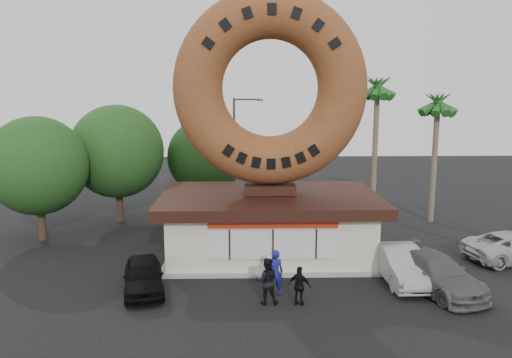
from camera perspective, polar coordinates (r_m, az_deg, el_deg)
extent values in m
plane|color=black|center=(21.03, 2.40, -13.93)|extent=(90.00, 90.00, 0.00)
cube|color=silver|center=(26.16, 1.55, -5.53)|extent=(10.00, 6.00, 3.00)
cube|color=#999993|center=(26.58, 1.54, -8.48)|extent=(10.60, 6.60, 0.15)
cube|color=#3F3F3F|center=(25.78, 1.57, -2.21)|extent=(10.00, 6.00, 0.10)
cube|color=black|center=(25.79, 1.57, -2.32)|extent=(11.20, 7.20, 0.55)
cube|color=silver|center=(23.23, 1.94, -7.45)|extent=(6.00, 0.12, 1.40)
cube|color=red|center=(22.92, 1.96, -5.08)|extent=(6.00, 0.10, 0.45)
cube|color=black|center=(25.68, 1.58, -1.12)|extent=(2.60, 1.40, 0.50)
torus|color=brown|center=(25.17, 1.63, 10.30)|extent=(9.67, 2.47, 9.67)
cylinder|color=#473321|center=(33.88, -15.35, -1.98)|extent=(0.44, 0.44, 3.30)
sphere|color=#1A3F16|center=(33.40, -15.59, 3.06)|extent=(6.00, 6.00, 6.00)
cylinder|color=#473321|center=(34.99, -5.77, -1.65)|extent=(0.44, 0.44, 2.86)
sphere|color=#1A3F16|center=(34.55, -5.84, 2.58)|extent=(5.20, 5.20, 5.20)
cylinder|color=#473321|center=(31.27, -23.34, -3.67)|extent=(0.44, 0.44, 3.08)
sphere|color=#1A3F16|center=(30.76, -23.70, 1.40)|extent=(5.60, 5.60, 5.60)
cylinder|color=#726651|center=(34.54, 13.43, 3.13)|extent=(0.36, 0.36, 9.00)
cylinder|color=#726651|center=(34.26, 19.70, 1.91)|extent=(0.36, 0.36, 8.00)
cylinder|color=#59595E|center=(35.45, -2.49, 2.76)|extent=(0.18, 0.18, 8.00)
cylinder|color=#59595E|center=(35.15, -1.06, 9.09)|extent=(1.80, 0.12, 0.12)
cube|color=#59595E|center=(35.16, 0.43, 9.01)|extent=(0.45, 0.20, 0.12)
imported|color=navy|center=(21.41, 2.17, -10.61)|extent=(0.75, 0.51, 1.98)
imported|color=black|center=(20.57, 1.25, -11.56)|extent=(0.94, 0.73, 1.93)
imported|color=black|center=(20.56, 5.00, -12.08)|extent=(1.03, 0.76, 1.62)
imported|color=black|center=(22.37, -12.75, -10.73)|extent=(2.48, 4.36, 1.40)
imported|color=#98999D|center=(23.85, 16.20, -9.33)|extent=(1.77, 4.78, 1.56)
imported|color=#5B5E60|center=(23.32, 19.80, -10.04)|extent=(3.66, 5.67, 1.53)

